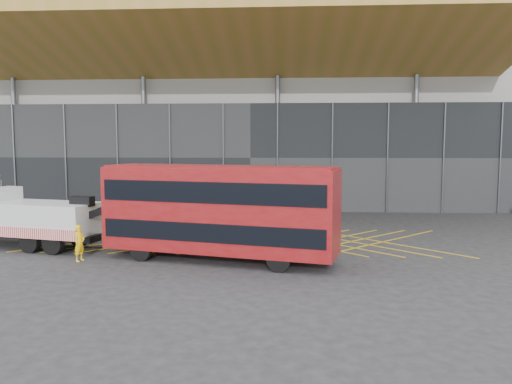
{
  "coord_description": "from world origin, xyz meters",
  "views": [
    {
      "loc": [
        4.61,
        -25.57,
        5.01
      ],
      "look_at": [
        3.0,
        1.5,
        2.4
      ],
      "focal_mm": 35.0,
      "sensor_mm": 36.0,
      "label": 1
    }
  ],
  "objects": [
    {
      "name": "road_markings",
      "position": [
        2.4,
        0.0,
        0.01
      ],
      "size": [
        21.56,
        7.16,
        0.01
      ],
      "color": "gold",
      "rests_on": "ground_plane"
    },
    {
      "name": "ground_plane",
      "position": [
        0.0,
        0.0,
        0.0
      ],
      "size": [
        120.0,
        120.0,
        0.0
      ],
      "primitive_type": "plane",
      "color": "#252527"
    },
    {
      "name": "worker",
      "position": [
        -4.2,
        -5.01,
        0.78
      ],
      "size": [
        0.52,
        0.65,
        1.56
      ],
      "primitive_type": "imported",
      "rotation": [
        0.0,
        0.0,
        1.29
      ],
      "color": "yellow",
      "rests_on": "ground_plane"
    },
    {
      "name": "construction_building",
      "position": [
        1.92,
        18.4,
        8.98
      ],
      "size": [
        55.0,
        23.97,
        18.0
      ],
      "color": "gray",
      "rests_on": "ground_plane"
    },
    {
      "name": "bus_towed",
      "position": [
        1.77,
        -4.66,
        2.28
      ],
      "size": [
        10.33,
        4.76,
        4.1
      ],
      "rotation": [
        0.0,
        0.0,
        -0.25
      ],
      "color": "maroon",
      "rests_on": "ground_plane"
    },
    {
      "name": "recovery_truck",
      "position": [
        -8.76,
        -2.19,
        1.6
      ],
      "size": [
        9.96,
        4.26,
        3.47
      ],
      "rotation": [
        0.0,
        0.0,
        -0.23
      ],
      "color": "black",
      "rests_on": "ground_plane"
    }
  ]
}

